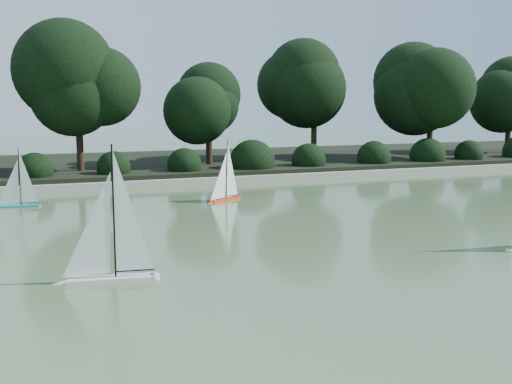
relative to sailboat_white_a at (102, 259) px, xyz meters
The scene contains 8 objects.
ground 3.76m from the sailboat_white_a, ahead, with size 80.00×80.00×0.00m, color #405432.
pond_coping 9.55m from the sailboat_white_a, 66.91° to the left, with size 40.00×0.35×0.18m, color gray.
far_bank 13.32m from the sailboat_white_a, 73.67° to the left, with size 40.00×8.00×0.30m, color black.
tree_line 12.49m from the sailboat_white_a, 66.08° to the left, with size 26.31×3.93×4.39m.
shrub_hedge 10.38m from the sailboat_white_a, 68.86° to the left, with size 29.10×1.10×1.10m.
sailboat_white_a is the anchor object (origin of this frame).
sailboat_orange 6.68m from the sailboat_white_a, 58.90° to the left, with size 1.03×0.67×1.51m.
sailboat_teal 6.62m from the sailboat_white_a, 99.11° to the left, with size 1.03×0.33×1.40m.
Camera 1 is at (-4.72, -8.08, 2.38)m, focal length 45.00 mm.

